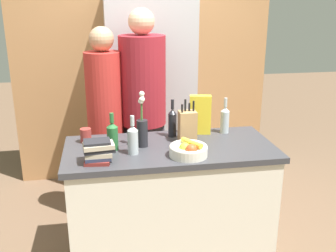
# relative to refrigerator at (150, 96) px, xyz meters

# --- Properties ---
(kitchen_island) EXTENTS (1.43, 0.66, 0.89)m
(kitchen_island) POSITION_rel_refrigerator_xyz_m (-0.02, -1.24, -0.50)
(kitchen_island) COLOR silver
(kitchen_island) RESTS_ON ground_plane
(back_wall_wood) EXTENTS (2.63, 0.12, 2.60)m
(back_wall_wood) POSITION_rel_refrigerator_xyz_m (-0.02, 0.36, 0.35)
(back_wall_wood) COLOR #AD7A4C
(back_wall_wood) RESTS_ON ground_plane
(refrigerator) EXTENTS (0.81, 0.63, 1.90)m
(refrigerator) POSITION_rel_refrigerator_xyz_m (0.00, 0.00, 0.00)
(refrigerator) COLOR #B7B7BC
(refrigerator) RESTS_ON ground_plane
(fruit_bowl) EXTENTS (0.25, 0.25, 0.10)m
(fruit_bowl) POSITION_rel_refrigerator_xyz_m (0.07, -1.43, -0.02)
(fruit_bowl) COLOR silver
(fruit_bowl) RESTS_ON kitchen_island
(knife_block) EXTENTS (0.12, 0.10, 0.30)m
(knife_block) POSITION_rel_refrigerator_xyz_m (0.12, -1.15, 0.05)
(knife_block) COLOR tan
(knife_block) RESTS_ON kitchen_island
(flower_vase) EXTENTS (0.08, 0.08, 0.38)m
(flower_vase) POSITION_rel_refrigerator_xyz_m (-0.20, -1.20, 0.07)
(flower_vase) COLOR #232328
(flower_vase) RESTS_ON kitchen_island
(cereal_box) EXTENTS (0.17, 0.09, 0.29)m
(cereal_box) POSITION_rel_refrigerator_xyz_m (0.25, -1.01, 0.09)
(cereal_box) COLOR yellow
(cereal_box) RESTS_ON kitchen_island
(coffee_mug) EXTENTS (0.08, 0.11, 0.10)m
(coffee_mug) POSITION_rel_refrigerator_xyz_m (-0.58, -1.06, -0.01)
(coffee_mug) COLOR #99332D
(coffee_mug) RESTS_ON kitchen_island
(book_stack) EXTENTS (0.20, 0.16, 0.14)m
(book_stack) POSITION_rel_refrigerator_xyz_m (-0.50, -1.43, 0.01)
(book_stack) COLOR maroon
(book_stack) RESTS_ON kitchen_island
(bottle_oil) EXTENTS (0.06, 0.06, 0.28)m
(bottle_oil) POSITION_rel_refrigerator_xyz_m (0.04, -1.04, 0.05)
(bottle_oil) COLOR black
(bottle_oil) RESTS_ON kitchen_island
(bottle_vinegar) EXTENTS (0.06, 0.06, 0.27)m
(bottle_vinegar) POSITION_rel_refrigerator_xyz_m (0.44, -1.02, 0.05)
(bottle_vinegar) COLOR #B2BCC1
(bottle_vinegar) RESTS_ON kitchen_island
(bottle_wine) EXTENTS (0.07, 0.07, 0.25)m
(bottle_wine) POSITION_rel_refrigerator_xyz_m (-0.40, -1.23, 0.04)
(bottle_wine) COLOR #286633
(bottle_wine) RESTS_ON kitchen_island
(bottle_water) EXTENTS (0.07, 0.07, 0.26)m
(bottle_water) POSITION_rel_refrigerator_xyz_m (-0.28, -1.33, 0.04)
(bottle_water) COLOR #B2BCC1
(bottle_water) RESTS_ON kitchen_island
(person_at_sink) EXTENTS (0.29, 0.29, 1.65)m
(person_at_sink) POSITION_rel_refrigerator_xyz_m (-0.44, -0.61, -0.01)
(person_at_sink) COLOR #383842
(person_at_sink) RESTS_ON ground_plane
(person_in_blue) EXTENTS (0.37, 0.37, 1.79)m
(person_in_blue) POSITION_rel_refrigerator_xyz_m (-0.13, -0.59, 0.05)
(person_in_blue) COLOR #383842
(person_in_blue) RESTS_ON ground_plane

